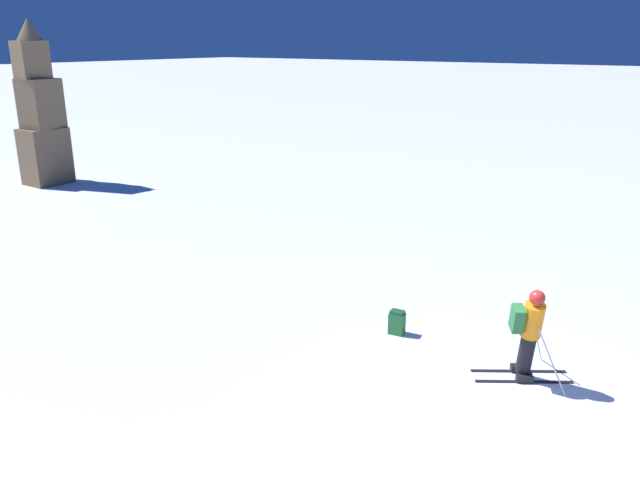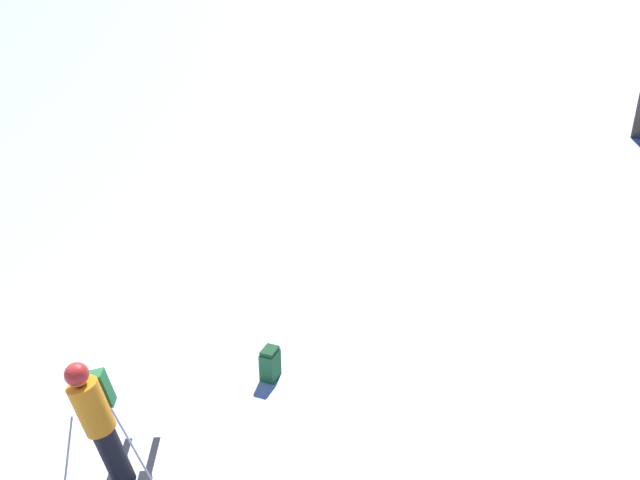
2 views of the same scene
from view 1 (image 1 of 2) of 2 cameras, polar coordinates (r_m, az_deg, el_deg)
ground_plane at (r=10.97m, az=16.30°, el=-13.93°), size 300.00×300.00×0.00m
skier at (r=11.13m, az=18.56°, el=-7.85°), size 1.50×1.65×1.81m
rock_pillar at (r=27.69m, az=-24.17°, el=10.22°), size 1.61×1.41×6.46m
spare_backpack at (r=12.69m, az=7.04°, el=-7.49°), size 0.26×0.33×0.50m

